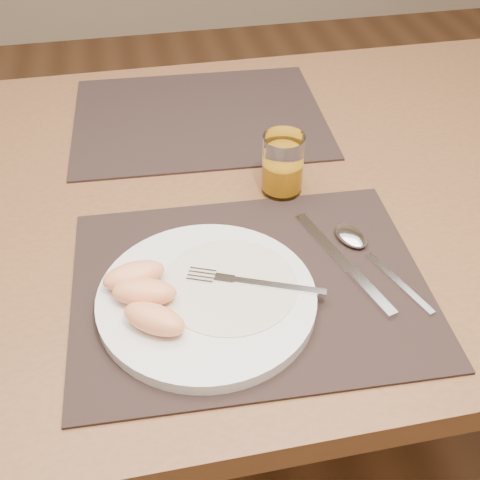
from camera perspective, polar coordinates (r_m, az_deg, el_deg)
name	(u,v)px	position (r m, az deg, el deg)	size (l,w,h in m)	color
ground	(224,444)	(1.51, -1.51, -18.78)	(5.00, 5.00, 0.00)	brown
table	(217,229)	(0.99, -2.18, 1.05)	(1.40, 0.90, 0.75)	brown
placemat_near	(250,285)	(0.77, 0.93, -4.29)	(0.45, 0.35, 0.00)	black
placemat_far	(199,117)	(1.12, -3.91, 11.55)	(0.45, 0.35, 0.00)	black
plate	(207,299)	(0.74, -3.17, -5.58)	(0.27, 0.27, 0.02)	white
plate_dressing	(229,285)	(0.75, -1.04, -4.25)	(0.17, 0.17, 0.00)	white
fork	(243,281)	(0.75, 0.33, -3.94)	(0.17, 0.08, 0.00)	silver
knife	(350,270)	(0.80, 10.41, -2.81)	(0.07, 0.22, 0.01)	silver
spoon	(357,242)	(0.84, 11.07, -0.21)	(0.08, 0.19, 0.01)	silver
juice_glass	(283,167)	(0.91, 4.06, 6.93)	(0.06, 0.06, 0.09)	white
grapefruit_wedges	(144,295)	(0.72, -9.10, -5.17)	(0.10, 0.14, 0.03)	#FFA568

